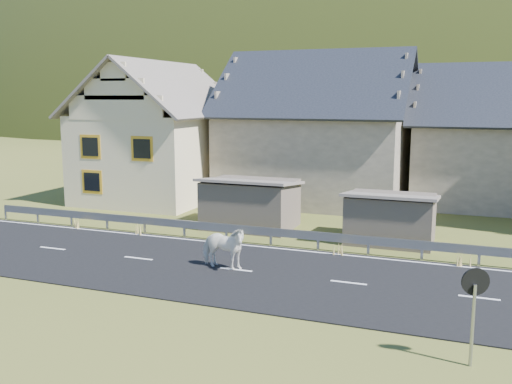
% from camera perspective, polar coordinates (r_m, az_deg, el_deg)
% --- Properties ---
extents(ground, '(160.00, 160.00, 0.00)m').
position_cam_1_polar(ground, '(20.28, -2.01, -7.88)').
color(ground, '#3E4A1A').
rests_on(ground, ground).
extents(road, '(60.00, 7.00, 0.04)m').
position_cam_1_polar(road, '(20.27, -2.01, -7.82)').
color(road, black).
rests_on(road, ground).
extents(lane_markings, '(60.00, 6.60, 0.01)m').
position_cam_1_polar(lane_markings, '(20.27, -2.01, -7.76)').
color(lane_markings, silver).
rests_on(lane_markings, road).
extents(guardrail, '(28.10, 0.09, 0.75)m').
position_cam_1_polar(guardrail, '(23.44, 1.49, -4.04)').
color(guardrail, '#93969B').
rests_on(guardrail, ground).
extents(shed_left, '(4.30, 3.30, 2.40)m').
position_cam_1_polar(shed_left, '(26.59, -0.56, -1.22)').
color(shed_left, '#66584C').
rests_on(shed_left, ground).
extents(shed_right, '(3.80, 2.90, 2.20)m').
position_cam_1_polar(shed_right, '(24.54, 13.29, -2.63)').
color(shed_right, '#66584C').
rests_on(shed_right, ground).
extents(house_cream, '(7.80, 9.80, 8.30)m').
position_cam_1_polar(house_cream, '(34.64, -9.67, 6.58)').
color(house_cream, beige).
rests_on(house_cream, ground).
extents(house_stone_a, '(10.80, 9.80, 8.90)m').
position_cam_1_polar(house_stone_a, '(33.94, 6.31, 7.07)').
color(house_stone_a, tan).
rests_on(house_stone_a, ground).
extents(house_stone_b, '(9.80, 8.80, 8.10)m').
position_cam_1_polar(house_stone_b, '(34.90, 23.35, 5.76)').
color(house_stone_b, tan).
rests_on(house_stone_b, ground).
extents(mountain, '(440.00, 280.00, 260.00)m').
position_cam_1_polar(mountain, '(199.54, 19.94, 1.48)').
color(mountain, '#23300E').
rests_on(mountain, ground).
extents(conifer_patch, '(76.00, 50.00, 28.00)m').
position_cam_1_polar(conifer_patch, '(142.30, -5.29, 9.49)').
color(conifer_patch, black).
rests_on(conifer_patch, ground).
extents(horse, '(0.99, 1.91, 1.56)m').
position_cam_1_polar(horse, '(20.20, -3.33, -5.53)').
color(horse, white).
rests_on(horse, road).
extents(traffic_mirror, '(0.61, 0.30, 2.30)m').
position_cam_1_polar(traffic_mirror, '(13.88, 21.02, -9.54)').
color(traffic_mirror, '#93969B').
rests_on(traffic_mirror, ground).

